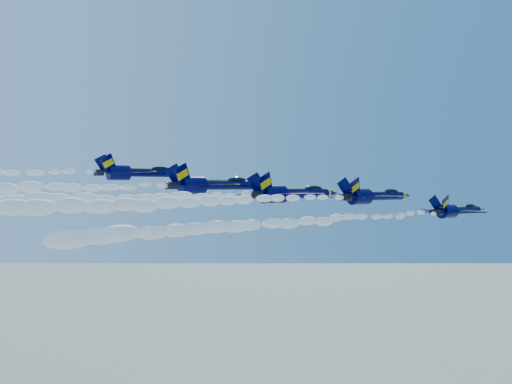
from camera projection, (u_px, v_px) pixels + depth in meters
jet_lead at (457, 210)px, 84.82m from camera, size 14.92×12.24×5.54m
smoke_trail_jet_lead at (294, 222)px, 63.73m from camera, size 59.69×2.02×1.82m
jet_second at (374, 196)px, 77.13m from camera, size 15.79×12.95×5.87m
smoke_trail_jet_second at (153, 204)px, 55.82m from camera, size 59.69×2.14×1.92m
jet_third at (291, 193)px, 80.74m from camera, size 18.64×15.29×6.93m
smoke_trail_jet_third at (44, 200)px, 58.71m from camera, size 59.69×2.53×2.27m
jet_fourth at (212, 185)px, 83.07m from camera, size 18.97×15.56×7.05m
jet_fifth at (137, 172)px, 82.82m from camera, size 16.12×13.22×5.99m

